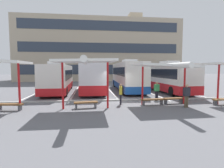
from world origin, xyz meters
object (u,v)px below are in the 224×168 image
coach_bus_0 (59,78)px  waiting_passenger_0 (157,90)px  bench_4 (173,99)px  bench_3 (152,100)px  waiting_passenger_2 (121,93)px  waiting_shelter_2 (166,66)px  bench_1 (10,105)px  waiting_passenger_1 (187,94)px  coach_bus_3 (163,78)px  coach_bus_2 (127,76)px  coach_bus_1 (92,78)px  waiting_shelter_1 (85,62)px  bench_5 (223,100)px  bench_2 (86,103)px

coach_bus_0 → waiting_passenger_0: size_ratio=6.80×
bench_4 → bench_3: bearing=-171.9°
coach_bus_0 → waiting_passenger_2: 10.20m
coach_bus_0 → waiting_passenger_2: bearing=-54.2°
waiting_shelter_2 → bench_1: bearing=-177.6°
bench_1 → waiting_passenger_0: size_ratio=1.06×
waiting_shelter_2 → waiting_passenger_2: (-3.28, 0.65, -2.01)m
bench_3 → waiting_passenger_2: waiting_passenger_2 is taller
waiting_passenger_1 → waiting_passenger_2: (-4.39, 1.69, -0.06)m
coach_bus_3 → bench_3: bearing=-117.3°
coach_bus_2 → bench_3: bearing=-90.3°
waiting_passenger_2 → waiting_passenger_1: bearing=-21.0°
coach_bus_1 → waiting_passenger_1: (6.46, -9.64, -0.72)m
waiting_passenger_2 → waiting_shelter_1: bearing=-151.8°
coach_bus_2 → coach_bus_3: size_ratio=1.00×
coach_bus_0 → coach_bus_1: bearing=-4.4°
bench_5 → waiting_passenger_0: (-4.29, 2.63, 0.57)m
bench_1 → bench_2: same height
waiting_shelter_1 → waiting_shelter_2: 5.95m
coach_bus_0 → waiting_shelter_2: size_ratio=2.01×
bench_2 → coach_bus_2: bearing=63.7°
coach_bus_3 → bench_4: size_ratio=7.22×
coach_bus_0 → waiting_shelter_2: coach_bus_0 is taller
coach_bus_1 → waiting_shelter_1: 9.48m
coach_bus_3 → bench_2: bearing=-136.4°
coach_bus_3 → bench_5: coach_bus_3 is taller
waiting_shelter_2 → waiting_passenger_1: waiting_shelter_2 is taller
coach_bus_0 → coach_bus_3: coach_bus_3 is taller
bench_4 → waiting_passenger_1: (0.21, -1.53, 0.62)m
coach_bus_1 → bench_3: bearing=-62.0°
coach_bus_1 → bench_5: coach_bus_1 is taller
waiting_shelter_2 → bench_5: waiting_shelter_2 is taller
bench_1 → waiting_shelter_1: waiting_shelter_1 is taller
coach_bus_3 → waiting_shelter_2: 9.24m
bench_5 → coach_bus_0: bearing=145.9°
waiting_shelter_2 → coach_bus_0: bearing=136.1°
bench_3 → waiting_passenger_1: 2.46m
bench_1 → waiting_passenger_1: 11.97m
bench_2 → waiting_passenger_1: bearing=-5.7°
bench_1 → waiting_shelter_2: 11.14m
coach_bus_2 → bench_3: size_ratio=6.81×
bench_5 → waiting_passenger_2: size_ratio=1.11×
bench_5 → waiting_passenger_1: 3.49m
bench_3 → waiting_passenger_2: (-2.38, 0.42, 0.56)m
bench_3 → waiting_passenger_0: (1.10, 2.01, 0.57)m
coach_bus_1 → coach_bus_3: 8.72m
coach_bus_3 → bench_1: coach_bus_3 is taller
coach_bus_0 → bench_5: (13.72, -9.28, -1.28)m
waiting_shelter_2 → bench_4: waiting_shelter_2 is taller
waiting_shelter_2 → waiting_passenger_0: waiting_shelter_2 is taller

